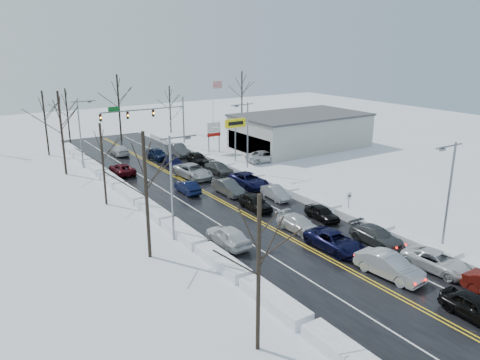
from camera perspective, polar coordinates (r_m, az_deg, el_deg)
ground at (r=47.72m, az=-0.87°, el=-3.37°), size 160.00×160.00×0.00m
road_surface at (r=49.33m, az=-2.11°, el=-2.69°), size 14.00×84.00×0.01m
snow_bank_left at (r=46.14m, az=-10.25°, el=-4.36°), size 1.49×72.00×0.78m
snow_bank_right at (r=53.42m, az=4.89°, el=-1.22°), size 1.49×72.00×0.78m
traffic_signal_mast at (r=72.21m, az=-10.55°, el=7.72°), size 13.28×0.39×8.00m
tires_plus_sign at (r=64.97m, az=-0.58°, el=6.59°), size 3.20×0.34×6.00m
used_vehicles_sign at (r=70.33m, az=-3.22°, el=5.96°), size 2.20×0.22×4.65m
speed_limit_sign at (r=46.28m, az=13.15°, el=-2.33°), size 0.55×0.09×2.35m
flagpole at (r=79.06m, az=-3.21°, el=9.06°), size 1.87×1.20×10.00m
dealership_building at (r=74.88m, az=7.37°, el=5.99°), size 20.40×12.40×5.30m
streetlight_se at (r=39.42m, az=24.03°, el=-1.07°), size 3.20×0.25×9.00m
streetlight_ne at (r=58.79m, az=0.76°, el=5.84°), size 3.20×0.25×9.00m
streetlight_sw at (r=38.95m, az=-8.11°, el=0.04°), size 3.20×0.25×9.00m
streetlight_nw at (r=64.84m, az=-18.79°, el=5.98°), size 3.20×0.25×9.00m
tree_left_a at (r=24.27m, az=2.32°, el=-7.81°), size 3.60×3.60×9.00m
tree_left_b at (r=35.52m, az=-11.51°, el=1.05°), size 4.00×4.00×10.00m
tree_left_c at (r=48.99m, az=-16.50°, el=3.71°), size 3.40×3.40×8.50m
tree_left_d at (r=61.95m, az=-21.09°, el=7.19°), size 4.20×4.20×10.50m
tree_left_e at (r=73.78m, az=-22.80°, el=7.81°), size 3.80×3.80×9.50m
tree_far_b at (r=81.58m, az=-20.40°, el=8.55°), size 3.60×3.60×9.00m
tree_far_c at (r=81.66m, az=-14.64°, el=10.04°), size 4.40×4.40×11.00m
tree_far_d at (r=86.90m, az=-8.56°, el=9.60°), size 3.40×3.40×8.50m
tree_far_e at (r=94.90m, az=0.23°, el=11.21°), size 4.20×4.20×10.50m
queued_car_0 at (r=33.09m, az=26.64°, el=-14.88°), size 2.04×4.52×1.51m
queued_car_1 at (r=36.08m, az=17.63°, el=-11.12°), size 2.25×5.25×1.68m
queued_car_2 at (r=39.23m, az=11.40°, el=-8.31°), size 2.65×5.46×1.50m
queued_car_3 at (r=42.31m, az=7.15°, el=-6.20°), size 2.13×4.84×1.38m
queued_car_4 at (r=47.21m, az=1.87°, el=-3.60°), size 1.94×4.49×1.51m
queued_car_5 at (r=51.83m, az=-1.45°, el=-1.73°), size 1.70×4.79×1.58m
queued_car_6 at (r=58.27m, az=-5.74°, el=0.29°), size 3.36×6.31×1.69m
queued_car_7 at (r=63.19m, az=-7.99°, el=1.51°), size 2.15×4.66×1.32m
queued_car_8 at (r=68.02m, az=-10.00°, el=2.50°), size 2.06×4.72×1.58m
queued_car_10 at (r=38.17m, az=22.80°, el=-10.09°), size 2.82×5.32×1.43m
queued_car_11 at (r=41.09m, az=16.24°, el=-7.48°), size 2.12×5.03×1.45m
queued_car_12 at (r=45.27m, az=9.93°, el=-4.76°), size 1.82×4.04×1.35m
queued_car_13 at (r=50.43m, az=4.34°, el=-2.30°), size 1.85×4.29×1.37m
queued_car_14 at (r=54.46m, az=1.07°, el=-0.81°), size 2.74×5.72×1.58m
queued_car_15 at (r=59.81m, az=-2.58°, el=0.78°), size 2.31×4.96×1.40m
queued_car_16 at (r=64.97m, az=-5.17°, el=2.02°), size 2.14×4.69×1.56m
queued_car_17 at (r=69.77m, az=-7.51°, el=2.97°), size 1.98×5.27×1.72m
oncoming_car_0 at (r=52.52m, az=-6.41°, el=-1.58°), size 1.55×4.24×1.39m
oncoming_car_1 at (r=61.40m, az=-14.13°, el=0.71°), size 2.38×5.03×1.39m
oncoming_car_2 at (r=71.96m, az=-14.46°, el=3.00°), size 2.17×4.98×1.42m
oncoming_car_3 at (r=39.30m, az=-1.48°, el=-7.91°), size 1.99×4.91×1.67m
parked_car_0 at (r=65.87m, az=3.08°, el=2.27°), size 5.78×3.09×1.55m
parked_car_1 at (r=70.29m, az=3.59°, el=3.18°), size 2.10×4.74×1.35m
parked_car_2 at (r=73.44m, az=-0.28°, el=3.80°), size 1.76×4.27×1.45m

